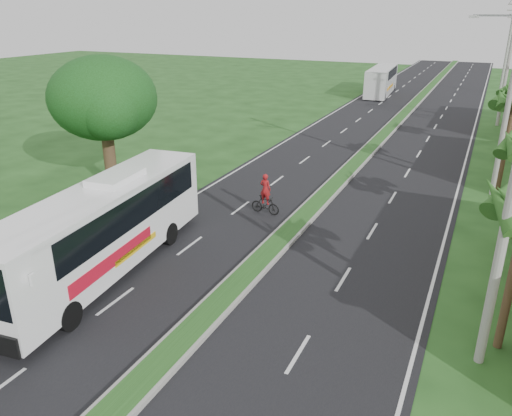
% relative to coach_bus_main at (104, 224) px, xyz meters
% --- Properties ---
extents(ground, '(180.00, 180.00, 0.00)m').
position_rel_coach_bus_main_xyz_m(ground, '(5.21, -1.67, -2.07)').
color(ground, '#1E4418').
rests_on(ground, ground).
extents(road_asphalt, '(14.00, 160.00, 0.02)m').
position_rel_coach_bus_main_xyz_m(road_asphalt, '(5.21, 18.33, -2.06)').
color(road_asphalt, black).
rests_on(road_asphalt, ground).
extents(median_strip, '(1.20, 160.00, 0.18)m').
position_rel_coach_bus_main_xyz_m(median_strip, '(5.21, 18.33, -1.97)').
color(median_strip, gray).
rests_on(median_strip, ground).
extents(lane_edge_left, '(0.12, 160.00, 0.01)m').
position_rel_coach_bus_main_xyz_m(lane_edge_left, '(-1.49, 18.33, -2.07)').
color(lane_edge_left, silver).
rests_on(lane_edge_left, ground).
extents(lane_edge_right, '(0.12, 160.00, 0.01)m').
position_rel_coach_bus_main_xyz_m(lane_edge_right, '(11.91, 18.33, -2.07)').
color(lane_edge_right, silver).
rests_on(lane_edge_right, ground).
extents(shade_tree, '(6.30, 6.00, 7.54)m').
position_rel_coach_bus_main_xyz_m(shade_tree, '(-6.91, 8.35, 2.96)').
color(shade_tree, '#473321').
rests_on(shade_tree, ground).
extents(utility_pole_b, '(3.20, 0.28, 12.00)m').
position_rel_coach_bus_main_xyz_m(utility_pole_b, '(13.68, 16.33, 4.19)').
color(utility_pole_b, gray).
rests_on(utility_pole_b, ground).
extents(utility_pole_c, '(1.60, 0.28, 11.00)m').
position_rel_coach_bus_main_xyz_m(utility_pole_c, '(13.71, 36.33, 3.60)').
color(utility_pole_c, gray).
rests_on(utility_pole_c, ground).
extents(utility_pole_d, '(1.60, 0.28, 10.50)m').
position_rel_coach_bus_main_xyz_m(utility_pole_d, '(13.71, 56.33, 3.35)').
color(utility_pole_d, gray).
rests_on(utility_pole_d, ground).
extents(coach_bus_main, '(3.59, 11.83, 3.76)m').
position_rel_coach_bus_main_xyz_m(coach_bus_main, '(0.00, 0.00, 0.00)').
color(coach_bus_main, white).
rests_on(coach_bus_main, ground).
extents(coach_bus_far, '(3.15, 11.28, 3.25)m').
position_rel_coach_bus_main_xyz_m(coach_bus_far, '(0.30, 49.79, -0.23)').
color(coach_bus_far, silver).
rests_on(coach_bus_far, ground).
extents(motorcyclist, '(1.62, 0.58, 2.15)m').
position_rel_coach_bus_main_xyz_m(motorcyclist, '(3.21, 8.20, -1.29)').
color(motorcyclist, black).
rests_on(motorcyclist, ground).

